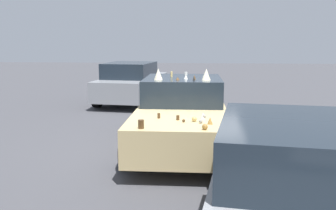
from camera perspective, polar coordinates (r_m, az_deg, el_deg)
name	(u,v)px	position (r m, az deg, el deg)	size (l,w,h in m)	color
ground_plane	(182,146)	(8.04, 2.14, -6.37)	(60.00, 60.00, 0.00)	#47474C
art_car_decorated	(182,113)	(7.97, 2.20, -1.28)	(4.66, 2.12, 1.68)	#D8BC7F
parked_sedan_near_left	(132,83)	(13.65, -5.51, 3.45)	(4.52, 2.32, 1.48)	gray
parked_sedan_far_right	(296,182)	(4.34, 19.09, -11.16)	(4.77, 2.42, 1.46)	gray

